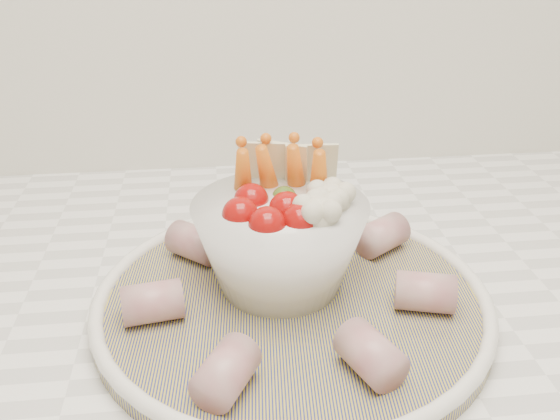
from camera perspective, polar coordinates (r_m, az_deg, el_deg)
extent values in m
cube|color=white|center=(0.60, 17.49, -8.02)|extent=(2.04, 0.62, 0.04)
cylinder|color=navy|center=(0.52, 1.11, -8.55)|extent=(0.35, 0.35, 0.01)
torus|color=white|center=(0.52, 1.12, -7.86)|extent=(0.32, 0.32, 0.01)
sphere|color=#940B09|center=(0.48, -3.65, -0.45)|extent=(0.03, 0.03, 0.03)
sphere|color=#940B09|center=(0.46, -1.18, -1.39)|extent=(0.03, 0.03, 0.03)
sphere|color=#940B09|center=(0.47, 1.89, -1.02)|extent=(0.03, 0.03, 0.03)
sphere|color=#940B09|center=(0.50, -2.64, 0.87)|extent=(0.03, 0.03, 0.03)
sphere|color=#940B09|center=(0.49, 0.61, 0.06)|extent=(0.03, 0.03, 0.03)
sphere|color=#940B09|center=(0.49, 3.24, 0.01)|extent=(0.03, 0.03, 0.03)
sphere|color=#416120|center=(0.51, 0.39, 1.04)|extent=(0.02, 0.02, 0.02)
cone|color=#D46214|center=(0.52, -1.15, 3.05)|extent=(0.04, 0.04, 0.07)
cone|color=#D46214|center=(0.53, 1.44, 3.16)|extent=(0.03, 0.04, 0.07)
cone|color=#D46214|center=(0.51, 3.58, 2.62)|extent=(0.03, 0.04, 0.07)
cone|color=#D46214|center=(0.52, -3.40, 2.73)|extent=(0.02, 0.04, 0.07)
sphere|color=beige|center=(0.50, 4.62, 0.59)|extent=(0.03, 0.03, 0.03)
sphere|color=beige|center=(0.47, 3.54, -0.62)|extent=(0.03, 0.03, 0.03)
cube|color=beige|center=(0.54, 0.34, 3.90)|extent=(0.04, 0.03, 0.05)
cube|color=beige|center=(0.53, 2.84, 3.73)|extent=(0.05, 0.01, 0.05)
cube|color=beige|center=(0.54, -1.36, 3.93)|extent=(0.05, 0.02, 0.05)
cylinder|color=#A14953|center=(0.51, 13.13, -7.32)|extent=(0.05, 0.04, 0.03)
cylinder|color=#A14953|center=(0.58, 9.29, -2.30)|extent=(0.06, 0.05, 0.03)
cylinder|color=#A14953|center=(0.61, 0.28, -0.35)|extent=(0.03, 0.05, 0.03)
cylinder|color=#A14953|center=(0.56, -7.77, -3.00)|extent=(0.05, 0.05, 0.03)
cylinder|color=#A14953|center=(0.49, -11.60, -8.27)|extent=(0.05, 0.04, 0.03)
cylinder|color=#A14953|center=(0.42, -4.95, -14.56)|extent=(0.05, 0.06, 0.03)
cylinder|color=#A14953|center=(0.44, 8.27, -12.92)|extent=(0.05, 0.05, 0.03)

